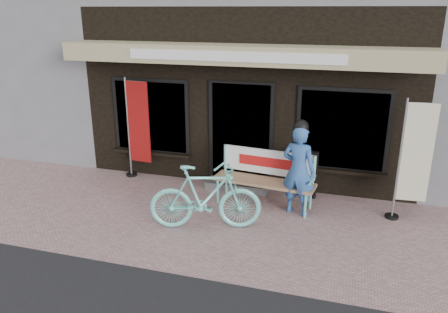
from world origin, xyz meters
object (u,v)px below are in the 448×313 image
(person, at_px, (299,169))
(nobori_red, at_px, (137,127))
(bench, at_px, (266,174))
(menu_stand, at_px, (305,173))
(nobori_cream, at_px, (413,160))
(bicycle, at_px, (205,197))

(person, distance_m, nobori_red, 3.68)
(bench, bearing_deg, nobori_red, 175.69)
(menu_stand, bearing_deg, nobori_cream, 0.22)
(nobori_red, height_order, menu_stand, nobori_red)
(person, distance_m, nobori_cream, 1.93)
(bench, xyz_separation_m, bicycle, (-0.77, -1.27, -0.04))
(menu_stand, bearing_deg, person, -77.60)
(person, relative_size, bicycle, 0.93)
(bench, distance_m, nobori_cream, 2.58)
(bicycle, distance_m, nobori_cream, 3.59)
(bench, height_order, person, person)
(bicycle, xyz_separation_m, nobori_cream, (3.30, 1.32, 0.56))
(nobori_red, distance_m, nobori_cream, 5.49)
(nobori_red, bearing_deg, bicycle, -36.09)
(bench, relative_size, bicycle, 1.04)
(bench, distance_m, bicycle, 1.48)
(person, bearing_deg, bicycle, -129.67)
(nobori_cream, height_order, menu_stand, nobori_cream)
(nobori_red, relative_size, nobori_cream, 1.01)
(bicycle, xyz_separation_m, menu_stand, (1.45, 1.82, -0.07))
(bicycle, relative_size, nobori_red, 0.85)
(bench, xyz_separation_m, person, (0.64, -0.25, 0.26))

